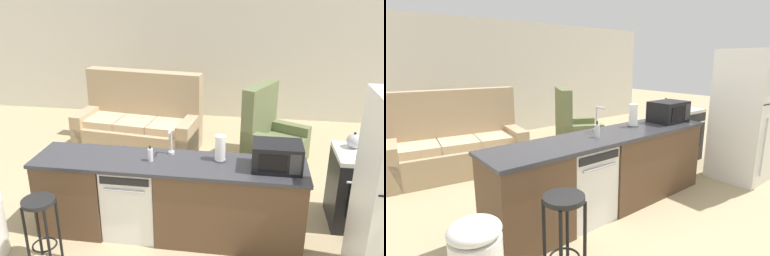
% 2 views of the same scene
% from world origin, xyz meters
% --- Properties ---
extents(ground_plane, '(24.00, 24.00, 0.00)m').
position_xyz_m(ground_plane, '(0.00, 0.00, 0.00)').
color(ground_plane, tan).
extents(wall_back, '(10.00, 0.06, 2.60)m').
position_xyz_m(wall_back, '(0.30, 4.20, 1.30)').
color(wall_back, silver).
rests_on(wall_back, ground_plane).
extents(kitchen_counter, '(2.94, 0.66, 0.90)m').
position_xyz_m(kitchen_counter, '(0.24, 0.00, 0.42)').
color(kitchen_counter, brown).
rests_on(kitchen_counter, ground_plane).
extents(dishwasher, '(0.58, 0.61, 0.84)m').
position_xyz_m(dishwasher, '(-0.25, -0.00, 0.42)').
color(dishwasher, white).
rests_on(dishwasher, ground_plane).
extents(stove_range, '(0.76, 0.68, 0.90)m').
position_xyz_m(stove_range, '(2.35, 0.55, 0.45)').
color(stove_range, black).
rests_on(stove_range, ground_plane).
extents(microwave, '(0.50, 0.37, 0.28)m').
position_xyz_m(microwave, '(1.28, -0.00, 1.04)').
color(microwave, black).
rests_on(microwave, kitchen_counter).
extents(sink_faucet, '(0.07, 0.18, 0.30)m').
position_xyz_m(sink_faucet, '(0.15, 0.18, 1.03)').
color(sink_faucet, silver).
rests_on(sink_faucet, kitchen_counter).
extents(paper_towel_roll, '(0.14, 0.14, 0.28)m').
position_xyz_m(paper_towel_roll, '(0.70, 0.11, 1.04)').
color(paper_towel_roll, '#4C4C51').
rests_on(paper_towel_roll, kitchen_counter).
extents(soap_bottle, '(0.06, 0.06, 0.18)m').
position_xyz_m(soap_bottle, '(-0.04, -0.02, 0.97)').
color(soap_bottle, silver).
rests_on(soap_bottle, kitchen_counter).
extents(kettle, '(0.21, 0.17, 0.19)m').
position_xyz_m(kettle, '(2.18, 0.68, 0.99)').
color(kettle, '#B2B2B7').
rests_on(kettle, stove_range).
extents(bar_stool, '(0.32, 0.32, 0.74)m').
position_xyz_m(bar_stool, '(-0.98, -0.70, 0.54)').
color(bar_stool, black).
rests_on(bar_stool, ground_plane).
extents(couch, '(2.10, 1.14, 1.27)m').
position_xyz_m(couch, '(-0.84, 2.38, 0.39)').
color(couch, tan).
rests_on(couch, ground_plane).
extents(armchair, '(1.10, 1.12, 1.20)m').
position_xyz_m(armchair, '(1.32, 2.15, 0.35)').
color(armchair, '#667047').
rests_on(armchair, ground_plane).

